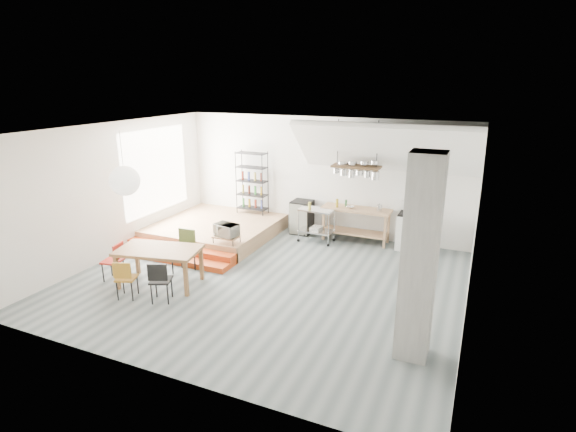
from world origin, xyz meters
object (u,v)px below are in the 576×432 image
at_px(mini_fridge, 302,217).
at_px(dining_table, 159,253).
at_px(rolling_cart, 316,221).
at_px(stove, 410,231).

bearing_deg(mini_fridge, dining_table, -109.22).
bearing_deg(rolling_cart, mini_fridge, 142.35).
xyz_separation_m(stove, mini_fridge, (-2.95, 0.04, -0.02)).
relative_size(rolling_cart, mini_fridge, 1.00).
height_order(dining_table, mini_fridge, mini_fridge).
height_order(rolling_cart, mini_fridge, mini_fridge).
bearing_deg(stove, rolling_cart, -168.97).
xyz_separation_m(stove, dining_table, (-4.43, -4.20, 0.23)).
height_order(dining_table, rolling_cart, rolling_cart).
bearing_deg(dining_table, stove, 31.49).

